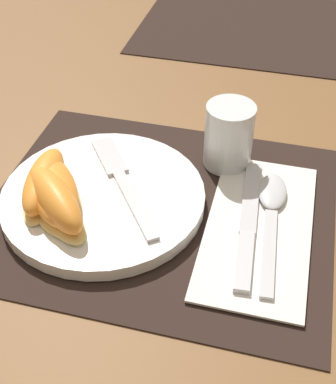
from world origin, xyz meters
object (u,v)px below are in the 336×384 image
plate (103,198)px  citrus_wedge_0 (44,183)px  fork (121,177)px  citrus_wedge_2 (55,201)px  knife (248,224)px  spoon (272,206)px  citrus_wedge_1 (54,192)px  juice_glass (229,139)px

plate → citrus_wedge_0: (-0.06, -0.02, 0.02)m
plate → fork: bearing=66.4°
citrus_wedge_2 → knife: bearing=12.8°
knife → citrus_wedge_0: bearing=-175.6°
spoon → fork: 0.18m
spoon → fork: size_ratio=1.15×
fork → citrus_wedge_0: bearing=-148.9°
spoon → citrus_wedge_1: citrus_wedge_1 is taller
juice_glass → citrus_wedge_1: 0.23m
juice_glass → citrus_wedge_1: size_ratio=0.62×
fork → knife: bearing=-9.9°
spoon → plate: bearing=-169.8°
citrus_wedge_1 → plate: bearing=32.1°
fork → citrus_wedge_1: 0.08m
plate → citrus_wedge_2: citrus_wedge_2 is taller
knife → citrus_wedge_0: (-0.24, -0.02, 0.03)m
citrus_wedge_0 → citrus_wedge_2: 0.04m
fork → citrus_wedge_1: size_ratio=1.23×
fork → citrus_wedge_2: size_ratio=1.42×
juice_glass → plate: bearing=-138.6°
fork → citrus_wedge_1: bearing=-135.5°
fork → citrus_wedge_2: citrus_wedge_2 is taller
plate → spoon: (0.19, 0.04, -0.00)m
knife → citrus_wedge_2: citrus_wedge_2 is taller
juice_glass → spoon: (0.07, -0.08, -0.03)m
juice_glass → citrus_wedge_0: bearing=-145.9°
citrus_wedge_0 → citrus_wedge_2: size_ratio=1.04×
knife → fork: bearing=170.1°
juice_glass → spoon: 0.11m
plate → citrus_wedge_2: 0.07m
juice_glass → knife: juice_glass is taller
plate → citrus_wedge_2: size_ratio=2.03×
plate → citrus_wedge_1: size_ratio=1.76×
citrus_wedge_1 → citrus_wedge_2: (0.01, -0.02, 0.00)m
plate → spoon: 0.20m
plate → fork: 0.03m
knife → citrus_wedge_0: 0.24m
plate → citrus_wedge_1: citrus_wedge_1 is taller
knife → spoon: 0.04m
knife → spoon: spoon is taller
citrus_wedge_2 → juice_glass: bearing=43.9°
citrus_wedge_2 → fork: bearing=56.3°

